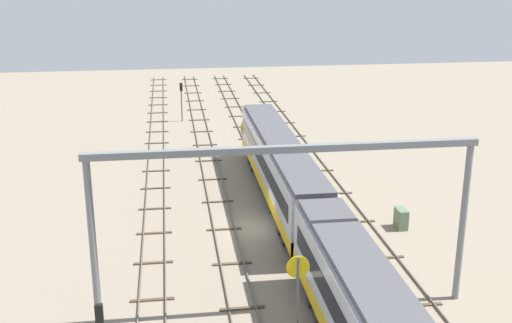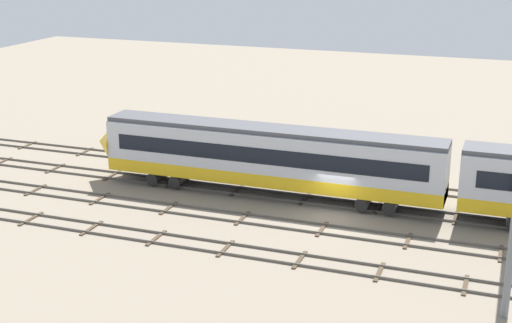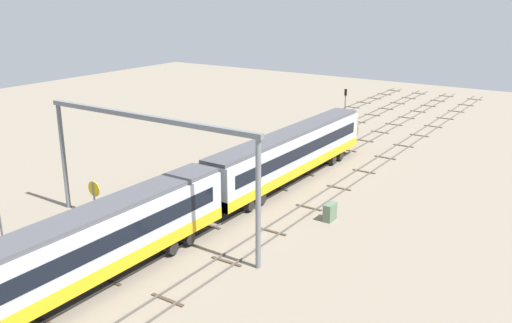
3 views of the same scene
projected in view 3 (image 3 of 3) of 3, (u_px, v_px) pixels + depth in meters
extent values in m
plane|color=gray|center=(239.00, 192.00, 50.14)|extent=(137.84, 137.84, 0.00)
cube|color=#59544C|center=(316.00, 209.00, 45.94)|extent=(121.84, 0.07, 0.16)
cube|color=#59544C|center=(301.00, 205.00, 46.70)|extent=(121.84, 0.07, 0.16)
cube|color=#473828|center=(167.00, 300.00, 32.50)|extent=(0.24, 2.40, 0.08)
cube|color=#473828|center=(226.00, 261.00, 37.11)|extent=(0.24, 2.40, 0.08)
cube|color=#473828|center=(272.00, 232.00, 41.72)|extent=(0.24, 2.40, 0.08)
cube|color=#473828|center=(309.00, 208.00, 46.33)|extent=(0.24, 2.40, 0.08)
cube|color=#473828|center=(339.00, 188.00, 50.94)|extent=(0.24, 2.40, 0.08)
cube|color=#473828|center=(364.00, 172.00, 55.55)|extent=(0.24, 2.40, 0.08)
cube|color=#473828|center=(385.00, 158.00, 60.17)|extent=(0.24, 2.40, 0.08)
cube|color=#473828|center=(403.00, 146.00, 64.78)|extent=(0.24, 2.40, 0.08)
cube|color=#473828|center=(419.00, 135.00, 69.39)|extent=(0.24, 2.40, 0.08)
cube|color=#473828|center=(433.00, 126.00, 74.00)|extent=(0.24, 2.40, 0.08)
cube|color=#473828|center=(445.00, 118.00, 78.61)|extent=(0.24, 2.40, 0.08)
cube|color=#473828|center=(456.00, 111.00, 83.22)|extent=(0.24, 2.40, 0.08)
cube|color=#473828|center=(466.00, 105.00, 87.83)|extent=(0.24, 2.40, 0.08)
cube|color=#473828|center=(474.00, 99.00, 92.44)|extent=(0.24, 2.40, 0.08)
cube|color=#59544C|center=(268.00, 198.00, 48.47)|extent=(121.84, 0.07, 0.16)
cube|color=#59544C|center=(255.00, 194.00, 49.23)|extent=(121.84, 0.07, 0.16)
cube|color=#473828|center=(37.00, 318.00, 30.71)|extent=(0.24, 2.40, 0.08)
cube|color=#473828|center=(107.00, 280.00, 34.74)|extent=(0.24, 2.40, 0.08)
cube|color=#473828|center=(163.00, 250.00, 38.77)|extent=(0.24, 2.40, 0.08)
cube|color=#473828|center=(208.00, 225.00, 42.81)|extent=(0.24, 2.40, 0.08)
cube|color=#473828|center=(245.00, 205.00, 46.84)|extent=(0.24, 2.40, 0.08)
cube|color=#473828|center=(276.00, 188.00, 50.88)|extent=(0.24, 2.40, 0.08)
cube|color=#473828|center=(303.00, 174.00, 54.91)|extent=(0.24, 2.40, 0.08)
cube|color=#473828|center=(326.00, 161.00, 58.95)|extent=(0.24, 2.40, 0.08)
cube|color=#473828|center=(346.00, 150.00, 62.98)|extent=(0.24, 2.40, 0.08)
cube|color=#473828|center=(364.00, 141.00, 67.01)|extent=(0.24, 2.40, 0.08)
cube|color=#473828|center=(380.00, 132.00, 71.05)|extent=(0.24, 2.40, 0.08)
cube|color=#473828|center=(394.00, 124.00, 75.08)|extent=(0.24, 2.40, 0.08)
cube|color=#473828|center=(406.00, 118.00, 79.12)|extent=(0.24, 2.40, 0.08)
cube|color=#473828|center=(418.00, 111.00, 83.15)|extent=(0.24, 2.40, 0.08)
cube|color=#473828|center=(428.00, 106.00, 87.19)|extent=(0.24, 2.40, 0.08)
cube|color=#473828|center=(438.00, 101.00, 91.22)|extent=(0.24, 2.40, 0.08)
cube|color=#473828|center=(446.00, 96.00, 95.26)|extent=(0.24, 2.40, 0.08)
cube|color=#59544C|center=(225.00, 187.00, 50.99)|extent=(121.84, 0.07, 0.16)
cube|color=#59544C|center=(212.00, 184.00, 51.76)|extent=(121.84, 0.07, 0.16)
cube|color=#473828|center=(13.00, 282.00, 34.55)|extent=(0.24, 2.40, 0.08)
cube|color=#473828|center=(81.00, 250.00, 38.76)|extent=(0.24, 2.40, 0.08)
cube|color=#473828|center=(136.00, 225.00, 42.97)|extent=(0.24, 2.40, 0.08)
cube|color=#473828|center=(181.00, 204.00, 47.18)|extent=(0.24, 2.40, 0.08)
cube|color=#473828|center=(218.00, 186.00, 51.39)|extent=(0.24, 2.40, 0.08)
cube|color=#473828|center=(250.00, 171.00, 55.60)|extent=(0.24, 2.40, 0.08)
cube|color=#473828|center=(278.00, 159.00, 59.81)|extent=(0.24, 2.40, 0.08)
cube|color=#473828|center=(302.00, 148.00, 64.02)|extent=(0.24, 2.40, 0.08)
cube|color=#473828|center=(323.00, 138.00, 68.23)|extent=(0.24, 2.40, 0.08)
cube|color=#473828|center=(341.00, 129.00, 72.44)|extent=(0.24, 2.40, 0.08)
cube|color=#473828|center=(358.00, 122.00, 76.65)|extent=(0.24, 2.40, 0.08)
cube|color=#473828|center=(372.00, 115.00, 80.86)|extent=(0.24, 2.40, 0.08)
cube|color=#473828|center=(386.00, 109.00, 85.07)|extent=(0.24, 2.40, 0.08)
cube|color=#473828|center=(398.00, 103.00, 89.28)|extent=(0.24, 2.40, 0.08)
cube|color=#473828|center=(409.00, 98.00, 93.49)|extent=(0.24, 2.40, 0.08)
cube|color=#473828|center=(419.00, 93.00, 97.70)|extent=(0.24, 2.40, 0.08)
cube|color=#59544C|center=(185.00, 178.00, 53.52)|extent=(121.84, 0.07, 0.16)
cube|color=#59544C|center=(174.00, 175.00, 54.28)|extent=(121.84, 0.07, 0.16)
cube|color=#473828|center=(12.00, 245.00, 39.57)|extent=(0.24, 2.40, 0.08)
cube|color=#473828|center=(65.00, 224.00, 43.16)|extent=(0.24, 2.40, 0.08)
cube|color=#473828|center=(109.00, 206.00, 46.74)|extent=(0.24, 2.40, 0.08)
cube|color=#473828|center=(147.00, 190.00, 50.33)|extent=(0.24, 2.40, 0.08)
cube|color=#473828|center=(180.00, 177.00, 53.91)|extent=(0.24, 2.40, 0.08)
cube|color=#473828|center=(208.00, 165.00, 57.50)|extent=(0.24, 2.40, 0.08)
cube|color=#473828|center=(234.00, 155.00, 61.09)|extent=(0.24, 2.40, 0.08)
cube|color=#473828|center=(256.00, 146.00, 64.67)|extent=(0.24, 2.40, 0.08)
cube|color=#473828|center=(277.00, 138.00, 68.26)|extent=(0.24, 2.40, 0.08)
cube|color=#473828|center=(295.00, 131.00, 71.84)|extent=(0.24, 2.40, 0.08)
cube|color=#473828|center=(311.00, 124.00, 75.43)|extent=(0.24, 2.40, 0.08)
cube|color=#473828|center=(326.00, 118.00, 79.02)|extent=(0.24, 2.40, 0.08)
cube|color=#473828|center=(340.00, 112.00, 82.60)|extent=(0.24, 2.40, 0.08)
cube|color=#473828|center=(352.00, 107.00, 86.19)|extent=(0.24, 2.40, 0.08)
cube|color=#473828|center=(364.00, 103.00, 89.78)|extent=(0.24, 2.40, 0.08)
cube|color=#473828|center=(375.00, 98.00, 93.36)|extent=(0.24, 2.40, 0.08)
cube|color=#473828|center=(384.00, 94.00, 96.95)|extent=(0.24, 2.40, 0.08)
cube|color=#473828|center=(394.00, 91.00, 100.53)|extent=(0.24, 2.40, 0.08)
cube|color=#B7BCC6|center=(291.00, 152.00, 52.06)|extent=(24.00, 2.90, 3.60)
cube|color=gold|center=(291.00, 166.00, 52.46)|extent=(24.00, 2.94, 0.90)
cube|color=#4C4C51|center=(291.00, 132.00, 51.48)|extent=(24.00, 2.50, 0.30)
cube|color=black|center=(305.00, 150.00, 51.16)|extent=(22.00, 0.04, 1.10)
cube|color=black|center=(278.00, 146.00, 52.71)|extent=(22.00, 0.04, 1.10)
cylinder|color=black|center=(238.00, 202.00, 45.91)|extent=(0.90, 2.70, 0.90)
cylinder|color=black|center=(250.00, 196.00, 47.34)|extent=(0.90, 2.70, 0.90)
cylinder|color=black|center=(323.00, 158.00, 58.11)|extent=(0.90, 2.70, 0.90)
cylinder|color=black|center=(331.00, 154.00, 59.55)|extent=(0.90, 2.70, 0.90)
cube|color=#B7BCC6|center=(78.00, 251.00, 32.35)|extent=(24.00, 2.90, 3.60)
cube|color=gold|center=(80.00, 272.00, 32.75)|extent=(24.00, 2.94, 0.90)
cube|color=#4C4C51|center=(74.00, 220.00, 31.78)|extent=(24.00, 2.50, 0.30)
cube|color=black|center=(94.00, 251.00, 31.45)|extent=(22.00, 0.04, 1.10)
cube|color=black|center=(61.00, 238.00, 33.00)|extent=(22.00, 0.04, 1.10)
cylinder|color=black|center=(160.00, 244.00, 38.41)|extent=(0.90, 2.70, 0.90)
cylinder|color=black|center=(177.00, 235.00, 39.84)|extent=(0.90, 2.70, 0.90)
cone|color=gold|center=(348.00, 128.00, 62.29)|extent=(1.60, 3.24, 3.24)
cylinder|color=slate|center=(258.00, 206.00, 35.11)|extent=(0.36, 0.36, 8.76)
cylinder|color=slate|center=(64.00, 157.00, 45.26)|extent=(0.36, 0.36, 8.76)
cube|color=slate|center=(145.00, 117.00, 38.83)|extent=(0.40, 19.76, 0.35)
cylinder|color=#4C4C51|center=(96.00, 220.00, 37.04)|extent=(0.12, 0.12, 5.43)
cylinder|color=yellow|center=(94.00, 189.00, 36.41)|extent=(0.05, 1.05, 1.05)
cube|color=black|center=(94.00, 189.00, 36.43)|extent=(0.02, 0.47, 0.12)
cylinder|color=#4C4C51|center=(345.00, 108.00, 77.04)|extent=(0.14, 0.14, 3.55)
cube|color=black|center=(346.00, 92.00, 76.38)|extent=(0.20, 0.32, 0.90)
sphere|color=red|center=(346.00, 91.00, 76.41)|extent=(0.20, 0.20, 0.20)
sphere|color=#262626|center=(346.00, 94.00, 76.53)|extent=(0.20, 0.20, 0.20)
cube|color=#597259|center=(330.00, 212.00, 43.67)|extent=(1.27, 0.65, 1.40)
cube|color=#333333|center=(334.00, 207.00, 44.12)|extent=(0.02, 0.46, 0.24)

